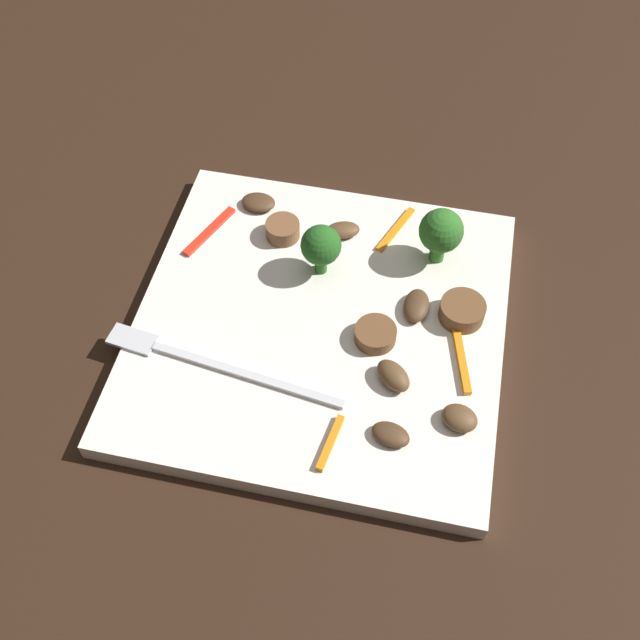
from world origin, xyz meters
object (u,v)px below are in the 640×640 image
at_px(sausage_slice_0, 375,334).
at_px(pepper_strip_1, 330,443).
at_px(sausage_slice_2, 283,230).
at_px(mushroom_3, 393,376).
at_px(mushroom_0, 391,435).
at_px(fork, 206,362).
at_px(broccoli_floret_1, 321,246).
at_px(pepper_strip_2, 462,360).
at_px(mushroom_2, 258,202).
at_px(sausage_slice_1, 462,311).
at_px(pepper_strip_3, 396,229).
at_px(broccoli_floret_0, 441,232).
at_px(mushroom_1, 460,418).
at_px(pepper_strip_0, 209,231).
at_px(mushroom_4, 416,306).
at_px(plate, 320,326).
at_px(mushroom_5, 349,231).

distance_m(sausage_slice_0, pepper_strip_1, 0.09).
xyz_separation_m(sausage_slice_2, mushroom_3, (-0.11, 0.12, -0.00)).
bearing_deg(sausage_slice_2, mushroom_0, 125.12).
height_order(fork, broccoli_floret_1, broccoli_floret_1).
relative_size(fork, pepper_strip_2, 3.23).
bearing_deg(broccoli_floret_1, mushroom_0, 119.79).
xyz_separation_m(sausage_slice_0, sausage_slice_2, (0.09, -0.08, 0.00)).
relative_size(sausage_slice_2, mushroom_3, 0.96).
bearing_deg(sausage_slice_2, pepper_strip_2, 149.35).
xyz_separation_m(mushroom_2, pepper_strip_1, (-0.10, 0.20, -0.00)).
bearing_deg(sausage_slice_1, mushroom_0, 71.92).
relative_size(pepper_strip_2, pepper_strip_3, 1.04).
relative_size(broccoli_floret_0, mushroom_3, 1.71).
distance_m(sausage_slice_1, mushroom_1, 0.09).
distance_m(broccoli_floret_1, pepper_strip_0, 0.10).
xyz_separation_m(fork, sausage_slice_0, (-0.11, -0.05, 0.00)).
xyz_separation_m(mushroom_4, pepper_strip_1, (0.04, 0.12, -0.00)).
height_order(plate, pepper_strip_0, pepper_strip_0).
bearing_deg(mushroom_5, sausage_slice_2, 12.58).
relative_size(broccoli_floret_1, sausage_slice_1, 1.32).
distance_m(mushroom_4, mushroom_5, 0.09).
distance_m(mushroom_3, pepper_strip_0, 0.20).
xyz_separation_m(broccoli_floret_0, mushroom_3, (0.02, 0.12, -0.02)).
xyz_separation_m(broccoli_floret_0, pepper_strip_1, (0.05, 0.18, -0.03)).
bearing_deg(sausage_slice_0, fork, 22.09).
bearing_deg(sausage_slice_1, pepper_strip_3, -51.07).
bearing_deg(fork, mushroom_4, -143.03).
height_order(fork, mushroom_2, mushroom_2).
bearing_deg(sausage_slice_0, pepper_strip_3, -89.25).
bearing_deg(sausage_slice_2, sausage_slice_0, 136.86).
xyz_separation_m(broccoli_floret_1, mushroom_5, (-0.01, -0.04, -0.02)).
distance_m(sausage_slice_0, mushroom_2, 0.16).
xyz_separation_m(pepper_strip_0, pepper_strip_2, (-0.21, 0.08, 0.00)).
bearing_deg(mushroom_4, mushroom_0, 88.89).
bearing_deg(mushroom_3, pepper_strip_2, -150.27).
bearing_deg(sausage_slice_2, broccoli_floret_0, -179.00).
xyz_separation_m(mushroom_1, mushroom_3, (0.05, -0.02, 0.00)).
bearing_deg(pepper_strip_2, mushroom_0, 60.10).
height_order(broccoli_floret_0, mushroom_0, broccoli_floret_0).
bearing_deg(mushroom_1, pepper_strip_3, -67.43).
distance_m(mushroom_2, pepper_strip_1, 0.23).
bearing_deg(mushroom_4, mushroom_1, 115.08).
distance_m(broccoli_floret_0, mushroom_0, 0.17).
bearing_deg(fork, mushroom_5, -110.73).
height_order(mushroom_1, pepper_strip_0, mushroom_1).
xyz_separation_m(mushroom_1, mushroom_4, (0.04, -0.09, -0.00)).
relative_size(plate, sausage_slice_1, 8.00).
relative_size(broccoli_floret_1, pepper_strip_1, 1.08).
relative_size(mushroom_2, mushroom_4, 0.91).
bearing_deg(mushroom_4, fork, 29.38).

